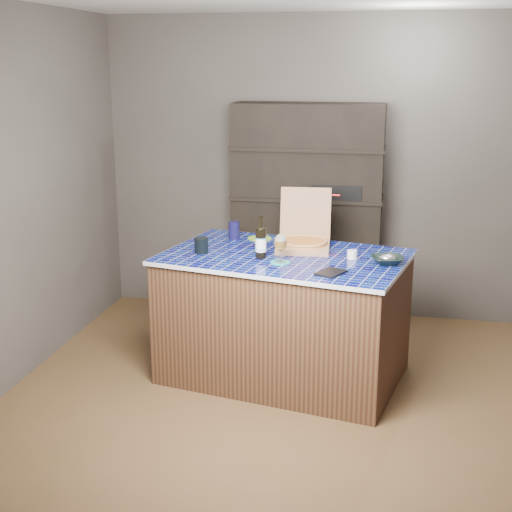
% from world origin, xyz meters
% --- Properties ---
extents(room, '(3.50, 3.50, 3.50)m').
position_xyz_m(room, '(0.00, 0.00, 1.25)').
color(room, brown).
rests_on(room, ground).
extents(shelving_unit, '(1.20, 0.41, 1.80)m').
position_xyz_m(shelving_unit, '(0.00, 1.53, 0.90)').
color(shelving_unit, black).
rests_on(shelving_unit, floor).
extents(kitchen_island, '(1.75, 1.30, 0.87)m').
position_xyz_m(kitchen_island, '(0.00, 0.36, 0.44)').
color(kitchen_island, '#4E341E').
rests_on(kitchen_island, floor).
extents(pizza_box, '(0.39, 0.46, 0.39)m').
position_xyz_m(pizza_box, '(0.10, 0.55, 0.92)').
color(pizza_box, '#9E6C51').
rests_on(pizza_box, kitchen_island).
extents(mead_bottle, '(0.08, 0.08, 0.28)m').
position_xyz_m(mead_bottle, '(-0.14, 0.26, 0.98)').
color(mead_bottle, black).
rests_on(mead_bottle, kitchen_island).
extents(teal_trivet, '(0.13, 0.13, 0.01)m').
position_xyz_m(teal_trivet, '(0.01, 0.16, 0.87)').
color(teal_trivet, teal).
rests_on(teal_trivet, kitchen_island).
extents(wine_glass, '(0.08, 0.08, 0.18)m').
position_xyz_m(wine_glass, '(0.01, 0.16, 1.00)').
color(wine_glass, white).
rests_on(wine_glass, teal_trivet).
extents(tumbler, '(0.09, 0.09, 0.10)m').
position_xyz_m(tumbler, '(-0.56, 0.31, 0.92)').
color(tumbler, black).
rests_on(tumbler, kitchen_island).
extents(dvd_case, '(0.20, 0.23, 0.01)m').
position_xyz_m(dvd_case, '(0.35, -0.02, 0.88)').
color(dvd_case, black).
rests_on(dvd_case, kitchen_island).
extents(bowl, '(0.24, 0.24, 0.05)m').
position_xyz_m(bowl, '(0.68, 0.28, 0.89)').
color(bowl, black).
rests_on(bowl, kitchen_island).
extents(foil_contents, '(0.11, 0.09, 0.05)m').
position_xyz_m(foil_contents, '(0.68, 0.28, 0.91)').
color(foil_contents, silver).
rests_on(foil_contents, bowl).
extents(white_jar, '(0.07, 0.07, 0.06)m').
position_xyz_m(white_jar, '(0.45, 0.36, 0.90)').
color(white_jar, white).
rests_on(white_jar, kitchen_island).
extents(navy_cup, '(0.08, 0.08, 0.13)m').
position_xyz_m(navy_cup, '(-0.43, 0.73, 0.93)').
color(navy_cup, black).
rests_on(navy_cup, kitchen_island).
extents(green_trivet, '(0.17, 0.17, 0.01)m').
position_xyz_m(green_trivet, '(-0.25, 0.77, 0.87)').
color(green_trivet, '#79A523').
rests_on(green_trivet, kitchen_island).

